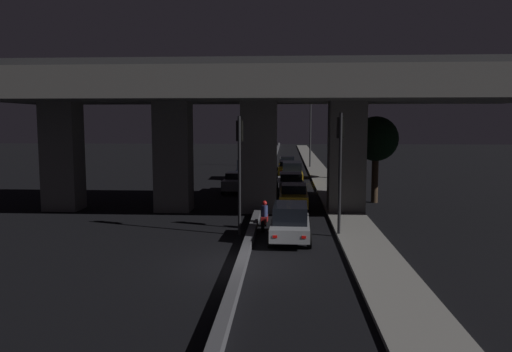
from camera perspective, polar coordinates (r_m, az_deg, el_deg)
ground_plane at (r=18.72m, az=-1.53°, el=-10.19°), size 200.00×200.00×0.00m
median_divider at (r=53.16m, az=1.73°, el=0.74°), size 0.35×126.00×0.37m
sidewalk_right at (r=46.31m, az=7.67°, el=-0.28°), size 2.13×126.00×0.14m
elevated_overpass at (r=29.12m, az=-0.59°, el=8.89°), size 31.20×9.15×8.99m
traffic_light_left_of_median at (r=23.07m, az=-1.91°, el=2.43°), size 0.30×0.49×5.54m
traffic_light_right_of_median at (r=23.09m, az=9.58°, el=2.58°), size 0.30×0.49×5.69m
street_lamp at (r=57.15m, az=5.85°, el=6.02°), size 2.81×0.32×8.59m
car_silver_lead at (r=22.33m, az=3.94°, el=-5.23°), size 1.92×4.13×1.64m
car_taxi_yellow_second at (r=30.72m, az=4.33°, el=-2.29°), size 1.89×4.58×1.49m
car_silver_third at (r=36.39m, az=3.95°, el=-0.82°), size 2.04×4.56×1.60m
car_taxi_yellow_fourth at (r=42.35m, az=4.13°, el=0.40°), size 1.93×4.17×1.89m
car_taxi_yellow_fifth at (r=48.19m, az=3.62°, el=0.85°), size 1.91×4.34×1.50m
car_black_sixth at (r=55.46m, az=3.58°, el=1.52°), size 1.94×4.05×1.45m
car_silver_lead_oncoming at (r=37.46m, az=-2.10°, el=-0.67°), size 2.16×4.07×1.48m
car_dark_blue_second_oncoming at (r=45.90m, az=-1.04°, el=0.84°), size 2.15×4.12×1.86m
motorcycle_red_filtering_near at (r=24.64m, az=0.97°, el=-4.72°), size 0.34×1.93×1.43m
pedestrian_on_sidewalk at (r=29.50m, az=8.85°, el=-2.08°), size 0.33×0.33×1.81m
roadside_tree_kerbside_near at (r=33.28m, az=13.54°, el=4.06°), size 2.90×2.90×5.64m
roadside_tree_kerbside_mid at (r=45.90m, az=10.50°, el=4.49°), size 3.70×3.70×5.85m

